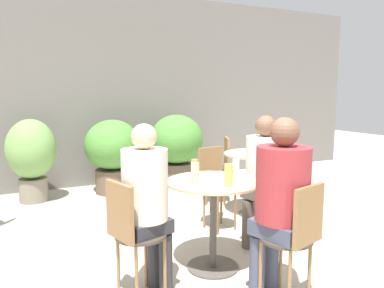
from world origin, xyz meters
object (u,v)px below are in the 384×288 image
potted_plant_1 (113,151)px  potted_plant_2 (177,144)px  seated_person_1 (281,195)px  beer_glass_2 (195,168)px  cafe_table_far (258,168)px  beer_glass_0 (229,175)px  bistro_chair_5 (221,163)px  bistro_chair_1 (297,233)px  seated_person_2 (264,170)px  cafe_table_near (213,202)px  potted_plant_0 (31,154)px  beer_glass_3 (195,174)px  beer_glass_1 (236,169)px  bistro_chair_2 (272,189)px  bistro_chair_0 (131,229)px  bistro_chair_3 (215,179)px  seated_person_0 (147,195)px

potted_plant_1 → potted_plant_2: bearing=-0.6°
seated_person_1 → beer_glass_2: 0.86m
cafe_table_far → potted_plant_2: 1.75m
beer_glass_0 → bistro_chair_5: bearing=61.6°
bistro_chair_1 → beer_glass_0: size_ratio=5.02×
seated_person_2 → potted_plant_2: (0.22, 2.53, -0.09)m
cafe_table_near → potted_plant_0: (-1.24, 2.74, 0.08)m
potted_plant_1 → beer_glass_0: bearing=-86.6°
bistro_chair_1 → beer_glass_3: 0.86m
seated_person_1 → potted_plant_2: 3.40m
beer_glass_1 → beer_glass_2: size_ratio=1.08×
cafe_table_near → potted_plant_0: potted_plant_0 is taller
bistro_chair_2 → potted_plant_0: size_ratio=0.78×
beer_glass_3 → potted_plant_0: size_ratio=0.16×
cafe_table_far → bistro_chair_1: (-0.93, -1.73, -0.04)m
seated_person_2 → beer_glass_3: size_ratio=7.08×
bistro_chair_5 → beer_glass_0: beer_glass_0 is taller
cafe_table_far → beer_glass_3: bearing=-142.1°
cafe_table_near → potted_plant_2: size_ratio=0.69×
seated_person_1 → potted_plant_0: 3.65m
bistro_chair_1 → beer_glass_2: (-0.28, 0.95, 0.28)m
potted_plant_0 → bistro_chair_0: bearing=-80.8°
cafe_table_near → beer_glass_1: 0.34m
beer_glass_1 → potted_plant_0: 3.10m
potted_plant_2 → beer_glass_2: bearing=-110.1°
beer_glass_2 → beer_glass_3: size_ratio=0.84×
beer_glass_2 → potted_plant_2: potted_plant_2 is taller
potted_plant_0 → potted_plant_2: (2.08, -0.03, 0.01)m
bistro_chair_3 → cafe_table_far: bearing=4.0°
seated_person_0 → potted_plant_2: 3.23m
cafe_table_near → seated_person_1: (0.17, -0.63, 0.20)m
seated_person_1 → beer_glass_1: (0.04, 0.62, 0.06)m
cafe_table_far → beer_glass_1: 1.37m
seated_person_2 → beer_glass_0: size_ratio=7.21×
beer_glass_0 → beer_glass_3: beer_glass_3 is taller
bistro_chair_2 → potted_plant_1: bearing=-175.4°
bistro_chair_0 → bistro_chair_2: bearing=-90.0°
beer_glass_3 → potted_plant_1: 2.79m
cafe_table_near → potted_plant_2: bearing=72.6°
seated_person_1 → beer_glass_3: bearing=-71.9°
beer_glass_3 → potted_plant_2: (1.04, 2.77, -0.18)m
bistro_chair_3 → seated_person_2: seated_person_2 is taller
seated_person_0 → seated_person_1: (0.80, -0.45, 0.02)m
seated_person_1 → potted_plant_1: seated_person_1 is taller
beer_glass_1 → beer_glass_2: (-0.28, 0.20, -0.01)m
bistro_chair_2 → seated_person_0: 1.45m
bistro_chair_3 → bistro_chair_2: bearing=-74.7°
bistro_chair_1 → potted_plant_1: potted_plant_1 is taller
beer_glass_3 → cafe_table_near: bearing=18.3°
beer_glass_1 → bistro_chair_1: bearing=-89.9°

